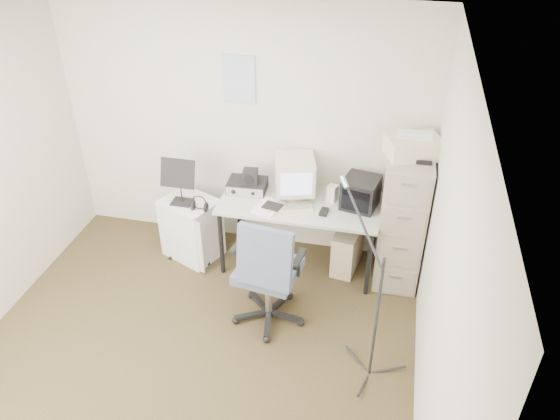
% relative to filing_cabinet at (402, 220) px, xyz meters
% --- Properties ---
extents(floor, '(3.60, 3.60, 0.01)m').
position_rel_filing_cabinet_xyz_m(floor, '(-1.58, -1.48, -0.66)').
color(floor, '#332717').
rests_on(floor, ground).
extents(ceiling, '(3.60, 3.60, 0.01)m').
position_rel_filing_cabinet_xyz_m(ceiling, '(-1.58, -1.48, 1.85)').
color(ceiling, white).
rests_on(ceiling, ground).
extents(wall_back, '(3.60, 0.02, 2.50)m').
position_rel_filing_cabinet_xyz_m(wall_back, '(-1.58, 0.32, 0.60)').
color(wall_back, silver).
rests_on(wall_back, ground).
extents(wall_right, '(0.02, 3.60, 2.50)m').
position_rel_filing_cabinet_xyz_m(wall_right, '(0.22, -1.48, 0.60)').
color(wall_right, silver).
rests_on(wall_right, ground).
extents(wall_calendar, '(0.30, 0.02, 0.44)m').
position_rel_filing_cabinet_xyz_m(wall_calendar, '(-1.60, 0.31, 1.10)').
color(wall_calendar, white).
rests_on(wall_calendar, wall_back).
extents(filing_cabinet, '(0.40, 0.60, 1.30)m').
position_rel_filing_cabinet_xyz_m(filing_cabinet, '(0.00, 0.00, 0.00)').
color(filing_cabinet, gray).
rests_on(filing_cabinet, floor).
extents(printer, '(0.52, 0.44, 0.17)m').
position_rel_filing_cabinet_xyz_m(printer, '(0.00, 0.02, 0.74)').
color(printer, beige).
rests_on(printer, filing_cabinet).
extents(desk, '(1.50, 0.70, 0.73)m').
position_rel_filing_cabinet_xyz_m(desk, '(-0.95, -0.03, -0.29)').
color(desk, '#BBBAAC').
rests_on(desk, floor).
extents(crt_monitor, '(0.45, 0.46, 0.40)m').
position_rel_filing_cabinet_xyz_m(crt_monitor, '(-1.02, 0.07, 0.28)').
color(crt_monitor, beige).
rests_on(crt_monitor, desk).
extents(crt_tv, '(0.36, 0.38, 0.28)m').
position_rel_filing_cabinet_xyz_m(crt_tv, '(-0.40, 0.04, 0.22)').
color(crt_tv, black).
rests_on(crt_tv, desk).
extents(desk_speaker, '(0.11, 0.11, 0.16)m').
position_rel_filing_cabinet_xyz_m(desk_speaker, '(-0.66, 0.06, 0.16)').
color(desk_speaker, beige).
rests_on(desk_speaker, desk).
extents(keyboard, '(0.44, 0.27, 0.02)m').
position_rel_filing_cabinet_xyz_m(keyboard, '(-1.02, -0.17, 0.09)').
color(keyboard, beige).
rests_on(keyboard, desk).
extents(mouse, '(0.08, 0.12, 0.03)m').
position_rel_filing_cabinet_xyz_m(mouse, '(-0.70, -0.17, 0.10)').
color(mouse, black).
rests_on(mouse, desk).
extents(radio_receiver, '(0.38, 0.28, 0.10)m').
position_rel_filing_cabinet_xyz_m(radio_receiver, '(-1.49, 0.07, 0.13)').
color(radio_receiver, black).
rests_on(radio_receiver, desk).
extents(radio_speaker, '(0.15, 0.14, 0.14)m').
position_rel_filing_cabinet_xyz_m(radio_speaker, '(-1.45, 0.05, 0.25)').
color(radio_speaker, black).
rests_on(radio_speaker, radio_receiver).
extents(papers, '(0.28, 0.33, 0.02)m').
position_rel_filing_cabinet_xyz_m(papers, '(-1.22, -0.19, 0.09)').
color(papers, white).
rests_on(papers, desk).
extents(pc_tower, '(0.28, 0.50, 0.44)m').
position_rel_filing_cabinet_xyz_m(pc_tower, '(-0.48, 0.04, -0.43)').
color(pc_tower, beige).
rests_on(pc_tower, floor).
extents(office_chair, '(0.72, 0.72, 1.11)m').
position_rel_filing_cabinet_xyz_m(office_chair, '(-1.06, -0.84, -0.10)').
color(office_chair, '#4D5968').
rests_on(office_chair, floor).
extents(side_cart, '(0.63, 0.58, 0.64)m').
position_rel_filing_cabinet_xyz_m(side_cart, '(-2.03, -0.11, -0.33)').
color(side_cart, white).
rests_on(side_cart, floor).
extents(music_stand, '(0.37, 0.29, 0.49)m').
position_rel_filing_cabinet_xyz_m(music_stand, '(-2.08, -0.15, 0.23)').
color(music_stand, black).
rests_on(music_stand, side_cart).
extents(headphones, '(0.18, 0.18, 0.03)m').
position_rel_filing_cabinet_xyz_m(headphones, '(-1.88, -0.23, 0.04)').
color(headphones, black).
rests_on(headphones, side_cart).
extents(mic_stand, '(0.03, 0.03, 1.51)m').
position_rel_filing_cabinet_xyz_m(mic_stand, '(-0.13, -1.27, 0.11)').
color(mic_stand, black).
rests_on(mic_stand, floor).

